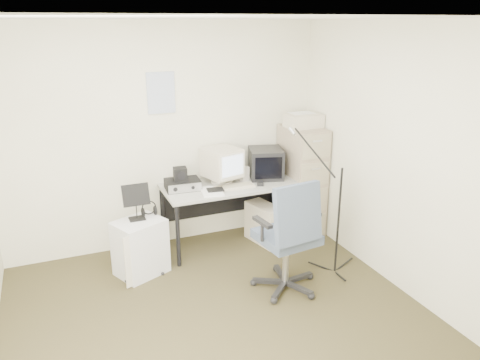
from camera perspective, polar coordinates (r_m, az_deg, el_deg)
name	(u,v)px	position (r m, az deg, el deg)	size (l,w,h in m)	color
floor	(224,326)	(4.21, -2.01, -17.32)	(3.60, 3.60, 0.01)	#3F391F
ceiling	(220,18)	(3.40, -2.52, 19.14)	(3.60, 3.60, 0.01)	white
wall_back	(165,138)	(5.28, -9.15, 5.09)	(3.60, 0.02, 2.50)	#ECE9CB
wall_front	(366,318)	(2.20, 15.14, -15.88)	(3.60, 0.02, 2.50)	#ECE9CB
wall_right	(406,163)	(4.54, 19.58, 1.98)	(0.02, 3.60, 2.50)	#ECE9CB
wall_calendar	(161,93)	(5.17, -9.62, 10.44)	(0.30, 0.02, 0.44)	white
filing_cabinet	(301,180)	(5.73, 7.48, 0.02)	(0.40, 0.60, 1.30)	tan
printer	(304,121)	(5.55, 7.76, 7.19)	(0.41, 0.28, 0.16)	beige
desk	(230,214)	(5.41, -1.26, -4.19)	(1.50, 0.70, 0.73)	#B8B5A5
crt_monitor	(222,166)	(5.29, -2.23, 1.76)	(0.36, 0.38, 0.40)	beige
crt_tv	(266,163)	(5.49, 3.16, 2.08)	(0.38, 0.40, 0.34)	black
desk_speaker	(244,174)	(5.39, 0.50, 0.79)	(0.09, 0.09, 0.17)	beige
keyboard	(234,187)	(5.17, -0.71, -0.84)	(0.45, 0.16, 0.02)	beige
mouse	(260,183)	(5.27, 2.46, -0.39)	(0.07, 0.12, 0.04)	black
radio_receiver	(183,184)	(5.16, -7.01, -0.53)	(0.37, 0.27, 0.11)	black
radio_speaker	(180,174)	(5.11, -7.31, 0.74)	(0.14, 0.13, 0.14)	black
papers	(212,191)	(5.04, -3.45, -1.40)	(0.22, 0.30, 0.02)	white
pc_tower	(264,224)	(5.50, 2.98, -5.32)	(0.22, 0.50, 0.46)	beige
office_chair	(287,234)	(4.46, 5.71, -6.62)	(0.66, 0.66, 1.15)	#535D6E
side_cart	(140,247)	(4.92, -12.06, -8.03)	(0.47, 0.38, 0.58)	silver
music_stand	(136,201)	(4.78, -12.59, -2.56)	(0.26, 0.14, 0.39)	black
headphones	(149,210)	(4.90, -11.02, -3.67)	(0.17, 0.17, 0.03)	black
mic_stand	(340,205)	(4.77, 12.04, -3.03)	(0.02, 0.02, 1.48)	black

